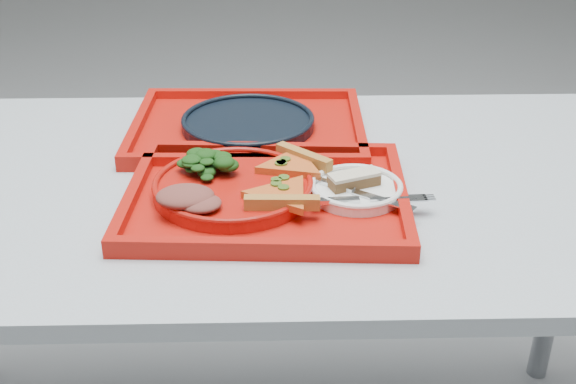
# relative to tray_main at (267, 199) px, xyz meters

# --- Properties ---
(table) EXTENTS (1.60, 0.80, 0.75)m
(table) POSITION_rel_tray_main_xyz_m (-0.02, 0.09, -0.08)
(table) COLOR #9EA8B1
(table) RESTS_ON ground
(tray_main) EXTENTS (0.47, 0.37, 0.01)m
(tray_main) POSITION_rel_tray_main_xyz_m (0.00, 0.00, 0.00)
(tray_main) COLOR #AE1109
(tray_main) RESTS_ON table
(tray_far) EXTENTS (0.46, 0.36, 0.01)m
(tray_far) POSITION_rel_tray_main_xyz_m (-0.04, 0.29, 0.00)
(tray_far) COLOR #AE1109
(tray_far) RESTS_ON table
(dinner_plate) EXTENTS (0.26, 0.26, 0.02)m
(dinner_plate) POSITION_rel_tray_main_xyz_m (-0.06, 0.01, 0.02)
(dinner_plate) COLOR #AD130B
(dinner_plate) RESTS_ON tray_main
(side_plate) EXTENTS (0.15, 0.15, 0.01)m
(side_plate) POSITION_rel_tray_main_xyz_m (0.14, 0.00, 0.01)
(side_plate) COLOR white
(side_plate) RESTS_ON tray_main
(navy_plate) EXTENTS (0.26, 0.26, 0.02)m
(navy_plate) POSITION_rel_tray_main_xyz_m (-0.04, 0.29, 0.01)
(navy_plate) COLOR black
(navy_plate) RESTS_ON tray_far
(pizza_slice_a) EXTENTS (0.12, 0.13, 0.02)m
(pizza_slice_a) POSITION_rel_tray_main_xyz_m (0.02, -0.04, 0.03)
(pizza_slice_a) COLOR orange
(pizza_slice_a) RESTS_ON dinner_plate
(pizza_slice_b) EXTENTS (0.17, 0.17, 0.02)m
(pizza_slice_b) POSITION_rel_tray_main_xyz_m (0.04, 0.06, 0.03)
(pizza_slice_b) COLOR orange
(pizza_slice_b) RESTS_ON dinner_plate
(salad_heap) EXTENTS (0.09, 0.08, 0.04)m
(salad_heap) POSITION_rel_tray_main_xyz_m (-0.10, 0.05, 0.05)
(salad_heap) COLOR black
(salad_heap) RESTS_ON dinner_plate
(meat_portion) EXTENTS (0.09, 0.07, 0.03)m
(meat_portion) POSITION_rel_tray_main_xyz_m (-0.12, -0.06, 0.04)
(meat_portion) COLOR brown
(meat_portion) RESTS_ON dinner_plate
(dessert_bar) EXTENTS (0.09, 0.06, 0.02)m
(dessert_bar) POSITION_rel_tray_main_xyz_m (0.14, 0.01, 0.03)
(dessert_bar) COLOR #482C18
(dessert_bar) RESTS_ON side_plate
(knife) EXTENTS (0.16, 0.12, 0.01)m
(knife) POSITION_rel_tray_main_xyz_m (0.15, -0.03, 0.02)
(knife) COLOR silver
(knife) RESTS_ON side_plate
(fork) EXTENTS (0.19, 0.03, 0.01)m
(fork) POSITION_rel_tray_main_xyz_m (0.16, -0.05, 0.02)
(fork) COLOR silver
(fork) RESTS_ON side_plate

